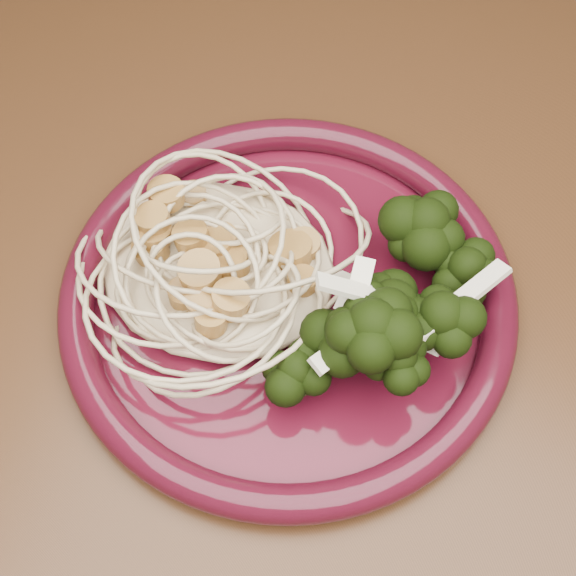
# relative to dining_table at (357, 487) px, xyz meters

# --- Properties ---
(dining_table) EXTENTS (1.20, 0.80, 0.75)m
(dining_table) POSITION_rel_dining_table_xyz_m (0.00, 0.00, 0.00)
(dining_table) COLOR #472814
(dining_table) RESTS_ON ground
(dinner_plate) EXTENTS (0.28, 0.28, 0.02)m
(dinner_plate) POSITION_rel_dining_table_xyz_m (-0.07, 0.06, 0.11)
(dinner_plate) COLOR #430B19
(dinner_plate) RESTS_ON dining_table
(spaghetti_pile) EXTENTS (0.15, 0.13, 0.03)m
(spaghetti_pile) POSITION_rel_dining_table_xyz_m (-0.12, 0.06, 0.12)
(spaghetti_pile) COLOR beige
(spaghetti_pile) RESTS_ON dinner_plate
(scallop_cluster) EXTENTS (0.13, 0.13, 0.04)m
(scallop_cluster) POSITION_rel_dining_table_xyz_m (-0.12, 0.06, 0.16)
(scallop_cluster) COLOR #B7883F
(scallop_cluster) RESTS_ON spaghetti_pile
(broccoli_pile) EXTENTS (0.10, 0.16, 0.05)m
(broccoli_pile) POSITION_rel_dining_table_xyz_m (-0.02, 0.06, 0.13)
(broccoli_pile) COLOR black
(broccoli_pile) RESTS_ON dinner_plate
(onion_garnish) EXTENTS (0.07, 0.10, 0.06)m
(onion_garnish) POSITION_rel_dining_table_xyz_m (-0.02, 0.06, 0.17)
(onion_garnish) COLOR #F0E9CA
(onion_garnish) RESTS_ON broccoli_pile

